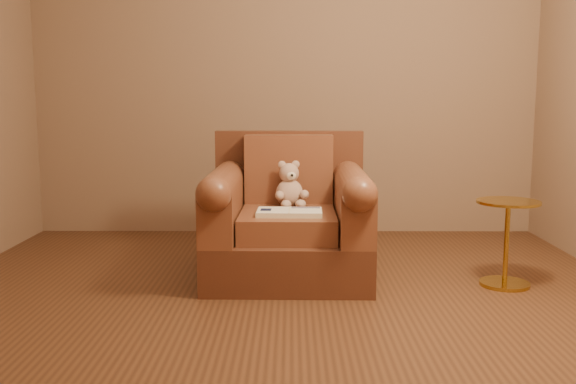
{
  "coord_description": "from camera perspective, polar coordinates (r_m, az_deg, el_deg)",
  "views": [
    {
      "loc": [
        0.05,
        -3.17,
        1.08
      ],
      "look_at": [
        0.03,
        0.59,
        0.53
      ],
      "focal_mm": 40.0,
      "sensor_mm": 36.0,
      "label": 1
    }
  ],
  "objects": [
    {
      "name": "side_table",
      "position": [
        3.92,
        18.86,
        -4.07
      ],
      "size": [
        0.36,
        0.36,
        0.5
      ],
      "color": "#B89132",
      "rests_on": "floor"
    },
    {
      "name": "floor",
      "position": [
        3.35,
        -0.58,
        -10.5
      ],
      "size": [
        4.0,
        4.0,
        0.0
      ],
      "primitive_type": "plane",
      "color": "#55311D",
      "rests_on": "ground"
    },
    {
      "name": "guidebook",
      "position": [
        3.7,
        0.13,
        -1.82
      ],
      "size": [
        0.38,
        0.24,
        0.03
      ],
      "rotation": [
        0.0,
        0.0,
        -0.03
      ],
      "color": "beige",
      "rests_on": "armchair"
    },
    {
      "name": "armchair",
      "position": [
        3.92,
        0.01,
        -2.63
      ],
      "size": [
        0.98,
        0.93,
        0.87
      ],
      "rotation": [
        0.0,
        0.0,
        -0.01
      ],
      "color": "#562D1C",
      "rests_on": "floor"
    },
    {
      "name": "teddy_bear",
      "position": [
        3.97,
        0.18,
        0.26
      ],
      "size": [
        0.21,
        0.24,
        0.29
      ],
      "rotation": [
        0.0,
        0.0,
        0.24
      ],
      "color": "tan",
      "rests_on": "armchair"
    }
  ]
}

